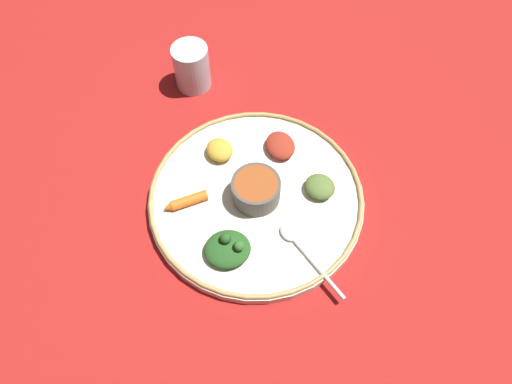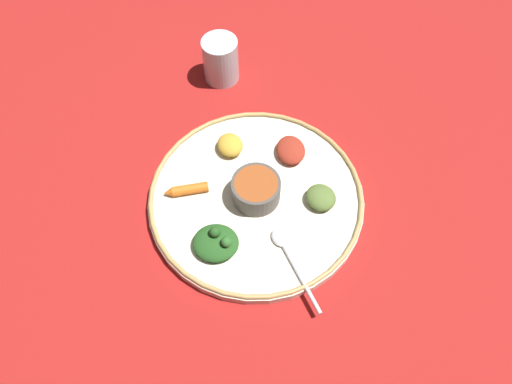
% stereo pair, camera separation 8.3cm
% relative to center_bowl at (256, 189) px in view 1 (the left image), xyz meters
% --- Properties ---
extents(ground_plane, '(2.40, 2.40, 0.00)m').
position_rel_center_bowl_xyz_m(ground_plane, '(0.00, 0.00, -0.04)').
color(ground_plane, maroon).
extents(platter, '(0.37, 0.37, 0.02)m').
position_rel_center_bowl_xyz_m(platter, '(0.00, 0.00, -0.03)').
color(platter, beige).
rests_on(platter, ground_plane).
extents(platter_rim, '(0.37, 0.37, 0.01)m').
position_rel_center_bowl_xyz_m(platter_rim, '(0.00, 0.00, -0.02)').
color(platter_rim, tan).
rests_on(platter_rim, platter).
extents(center_bowl, '(0.08, 0.08, 0.04)m').
position_rel_center_bowl_xyz_m(center_bowl, '(0.00, 0.00, 0.00)').
color(center_bowl, '#4C4742').
rests_on(center_bowl, platter).
extents(spoon, '(0.15, 0.08, 0.01)m').
position_rel_center_bowl_xyz_m(spoon, '(0.11, -0.06, -0.02)').
color(spoon, silver).
rests_on(spoon, platter).
extents(greens_pile, '(0.10, 0.10, 0.04)m').
position_rel_center_bowl_xyz_m(greens_pile, '(0.01, -0.11, -0.01)').
color(greens_pile, '#23511E').
rests_on(greens_pile, platter).
extents(carrot_near_spoon, '(0.06, 0.07, 0.02)m').
position_rel_center_bowl_xyz_m(carrot_near_spoon, '(-0.10, -0.07, -0.02)').
color(carrot_near_spoon, orange).
rests_on(carrot_near_spoon, platter).
extents(mound_lentil_yellow, '(0.07, 0.06, 0.03)m').
position_rel_center_bowl_xyz_m(mound_lentil_yellow, '(-0.10, 0.05, -0.01)').
color(mound_lentil_yellow, gold).
rests_on(mound_lentil_yellow, platter).
extents(mound_collards, '(0.06, 0.06, 0.02)m').
position_rel_center_bowl_xyz_m(mound_collards, '(0.09, 0.06, -0.01)').
color(mound_collards, '#567033').
rests_on(mound_collards, platter).
extents(mound_beet, '(0.08, 0.08, 0.02)m').
position_rel_center_bowl_xyz_m(mound_beet, '(-0.01, 0.11, -0.01)').
color(mound_beet, maroon).
rests_on(mound_beet, platter).
extents(drinking_glass, '(0.07, 0.07, 0.09)m').
position_rel_center_bowl_xyz_m(drinking_glass, '(-0.24, 0.19, -0.00)').
color(drinking_glass, silver).
rests_on(drinking_glass, ground_plane).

